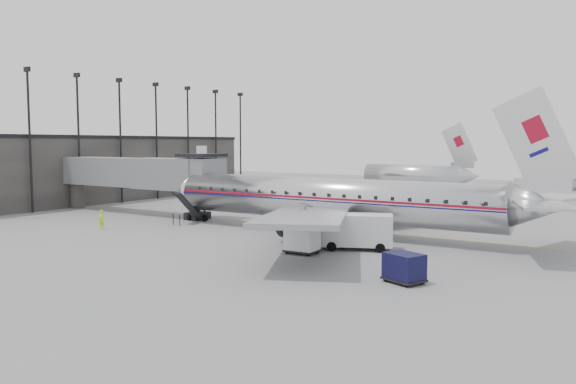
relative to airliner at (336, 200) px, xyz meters
The scene contains 11 objects.
ground 7.40m from the airliner, 153.91° to the right, with size 160.00×160.00×0.00m, color slate.
terminal 40.77m from the airliner, behind, with size 12.00×46.00×8.00m, color #353230.
apron_line 5.17m from the airliner, 136.48° to the left, with size 0.15×60.00×0.01m, color gold.
jet_bridge 22.86m from the airliner, behind, with size 21.00×6.20×7.10m.
floodlight_masts 35.54m from the airliner, 163.46° to the left, with size 0.90×42.25×15.25m.
distant_aircraft_near 39.79m from the airliner, 101.51° to the left, with size 16.39×3.20×10.26m.
airliner is the anchor object (origin of this frame).
service_van 6.73m from the airliner, 50.14° to the right, with size 5.59×3.95×2.46m.
baggage_cart_navy 16.12m from the airliner, 49.02° to the right, with size 2.43×2.17×1.58m.
baggage_cart_white 8.69m from the airliner, 77.38° to the right, with size 2.18×1.69×1.67m.
ramp_worker 20.16m from the airliner, 154.76° to the right, with size 0.60×0.40×1.66m, color #B5EE1C.
Camera 1 is at (27.31, -36.84, 7.37)m, focal length 35.00 mm.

